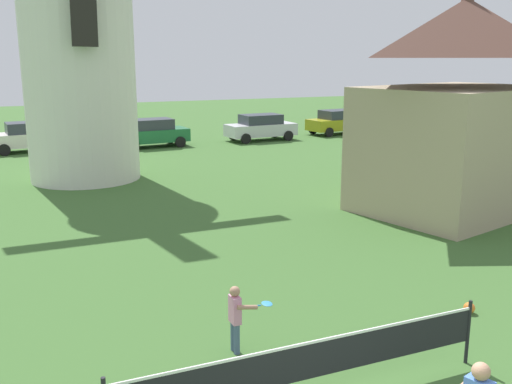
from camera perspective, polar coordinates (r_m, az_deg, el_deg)
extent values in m
cylinder|color=silver|center=(24.73, -16.91, 12.88)|extent=(4.35, 4.35, 10.18)
cylinder|color=black|center=(10.42, 19.95, -12.70)|extent=(0.06, 0.06, 1.10)
cube|color=black|center=(8.78, 5.40, -16.08)|extent=(5.79, 0.01, 0.55)
cube|color=white|center=(8.64, 5.44, -14.37)|extent=(5.79, 0.02, 0.04)
sphere|color=tan|center=(7.64, 21.07, -15.99)|extent=(0.22, 0.22, 0.22)
cylinder|color=slate|center=(10.35, -2.19, -13.78)|extent=(0.11, 0.11, 0.54)
cylinder|color=slate|center=(10.23, -1.89, -14.11)|extent=(0.11, 0.11, 0.54)
cube|color=pink|center=(10.07, -2.07, -11.36)|extent=(0.15, 0.27, 0.48)
sphere|color=tan|center=(9.94, -2.08, -9.65)|extent=(0.18, 0.18, 0.18)
cylinder|color=tan|center=(10.22, -2.43, -11.10)|extent=(0.08, 0.08, 0.36)
cylinder|color=tan|center=(9.97, -0.86, -11.16)|extent=(0.37, 0.08, 0.14)
cylinder|color=#338CCC|center=(10.02, -0.09, -11.03)|extent=(0.22, 0.03, 0.04)
ellipsoid|color=#338CCC|center=(10.11, 1.07, -10.82)|extent=(0.18, 0.24, 0.03)
sphere|color=orange|center=(12.47, 20.05, -10.56)|extent=(0.23, 0.23, 0.23)
cube|color=silver|center=(33.35, -21.05, 4.82)|extent=(4.39, 2.07, 0.70)
cube|color=#2D333D|center=(33.28, -21.13, 5.90)|extent=(2.50, 1.70, 0.56)
cylinder|color=black|center=(34.44, -18.81, 4.65)|extent=(0.61, 0.23, 0.60)
cylinder|color=black|center=(32.78, -18.29, 4.29)|extent=(0.61, 0.23, 0.60)
cylinder|color=black|center=(34.09, -23.60, 4.17)|extent=(0.61, 0.23, 0.60)
cylinder|color=black|center=(32.41, -23.32, 3.78)|extent=(0.61, 0.23, 0.60)
cube|color=#1E6638|center=(33.21, -10.07, 5.46)|extent=(4.01, 1.97, 0.70)
cube|color=#2D333D|center=(33.13, -10.11, 6.54)|extent=(2.28, 1.64, 0.56)
cylinder|color=black|center=(34.46, -8.37, 5.21)|extent=(0.61, 0.22, 0.60)
cylinder|color=black|center=(32.87, -7.39, 4.86)|extent=(0.61, 0.22, 0.60)
cylinder|color=black|center=(33.70, -12.64, 4.85)|extent=(0.61, 0.22, 0.60)
cylinder|color=black|center=(32.08, -11.85, 4.49)|extent=(0.61, 0.22, 0.60)
cube|color=silver|center=(35.24, 0.47, 6.09)|extent=(4.27, 1.96, 0.70)
cube|color=#2D333D|center=(35.17, 0.47, 7.11)|extent=(2.42, 1.64, 0.56)
cylinder|color=black|center=(36.69, 1.83, 5.81)|extent=(0.61, 0.22, 0.60)
cylinder|color=black|center=(35.22, 3.16, 5.50)|extent=(0.61, 0.22, 0.60)
cylinder|color=black|center=(35.42, -2.22, 5.55)|extent=(0.61, 0.22, 0.60)
cylinder|color=black|center=(33.90, -1.01, 5.22)|extent=(0.61, 0.22, 0.60)
cube|color=#999919|center=(38.57, 8.05, 6.57)|extent=(4.34, 2.21, 0.70)
cube|color=#2D333D|center=(38.50, 8.08, 7.50)|extent=(2.50, 1.78, 0.56)
cylinder|color=black|center=(40.15, 8.87, 6.30)|extent=(0.62, 0.25, 0.60)
cylinder|color=black|center=(38.86, 10.47, 6.01)|extent=(0.62, 0.25, 0.60)
cylinder|color=black|center=(38.42, 5.58, 6.09)|extent=(0.62, 0.25, 0.60)
cylinder|color=black|center=(37.08, 7.13, 5.80)|extent=(0.62, 0.25, 0.60)
cube|color=tan|center=(20.13, 18.89, 3.97)|extent=(6.92, 5.78, 4.00)
pyramid|color=brown|center=(19.94, 19.72, 14.81)|extent=(7.27, 6.07, 1.80)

